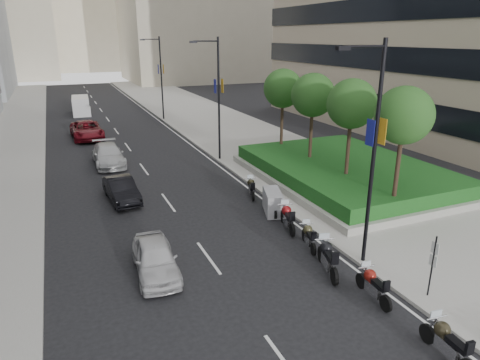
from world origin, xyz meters
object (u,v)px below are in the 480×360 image
motorcycle_2 (328,257)px  car_b (121,190)px  lamp_post_0 (371,146)px  motorcycle_3 (309,236)px  delivery_van (81,106)px  lamp_post_2 (160,74)px  car_c (108,155)px  motorcycle_4 (288,218)px  lamp_post_1 (217,94)px  motorcycle_1 (373,285)px  car_d (87,130)px  motorcycle_6 (251,188)px  motorcycle_0 (447,342)px  motorcycle_5 (273,202)px  parking_sign (433,263)px  car_a (155,258)px

motorcycle_2 → car_b: bearing=46.4°
lamp_post_0 → motorcycle_3: lamp_post_0 is taller
delivery_van → lamp_post_2: bearing=-39.7°
lamp_post_0 → lamp_post_2: bearing=90.0°
car_c → lamp_post_0: bearing=-67.8°
motorcycle_3 → motorcycle_4: size_ratio=0.87×
lamp_post_1 → motorcycle_2: bearing=-95.5°
motorcycle_2 → car_c: 20.13m
motorcycle_1 → motorcycle_3: (-0.00, 4.32, -0.04)m
delivery_van → car_d: bearing=-88.7°
motorcycle_6 → lamp_post_0: bearing=-157.8°
car_d → motorcycle_4: bearing=-75.3°
car_b → motorcycle_0: bearing=-72.8°
lamp_post_1 → motorcycle_1: lamp_post_1 is taller
motorcycle_1 → motorcycle_6: 11.20m
car_b → motorcycle_5: bearing=-39.8°
lamp_post_2 → motorcycle_4: 31.13m
parking_sign → motorcycle_1: size_ratio=1.19×
motorcycle_3 → car_c: bearing=36.6°
car_b → motorcycle_6: bearing=-22.6°
motorcycle_6 → motorcycle_0: bearing=-164.7°
car_d → motorcycle_6: bearing=-70.8°
motorcycle_4 → car_c: size_ratio=0.44×
lamp_post_2 → car_b: size_ratio=2.21×
motorcycle_1 → car_a: car_a is taller
car_b → delivery_van: 31.18m
lamp_post_1 → motorcycle_6: 9.22m
lamp_post_2 → motorcycle_1: lamp_post_2 is taller
motorcycle_2 → motorcycle_6: bearing=12.0°
motorcycle_5 → motorcycle_6: motorcycle_5 is taller
motorcycle_0 → motorcycle_4: motorcycle_4 is taller
lamp_post_1 → motorcycle_2: (-1.63, -16.99, -4.42)m
parking_sign → car_a: bearing=147.0°
motorcycle_5 → car_a: (-7.14, -3.68, 0.07)m
lamp_post_2 → motorcycle_4: bearing=-92.1°
car_c → motorcycle_6: bearing=-55.6°
motorcycle_2 → motorcycle_6: (0.77, 9.01, -0.11)m
lamp_post_0 → motorcycle_4: bearing=104.7°
motorcycle_5 → parking_sign: bearing=-152.6°
car_a → motorcycle_2: bearing=-18.1°
lamp_post_0 → car_d: size_ratio=1.58×
car_b → car_d: size_ratio=0.71×
car_b → car_c: size_ratio=0.80×
delivery_van → car_a: bearing=-86.8°
lamp_post_0 → motorcycle_5: 7.76m
lamp_post_0 → lamp_post_1: same height
lamp_post_2 → motorcycle_1: (-1.18, -37.18, -4.50)m
motorcycle_2 → motorcycle_3: 2.18m
motorcycle_2 → motorcycle_4: size_ratio=1.06×
motorcycle_0 → delivery_van: (-6.88, 48.00, 0.38)m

